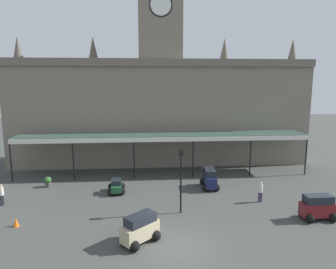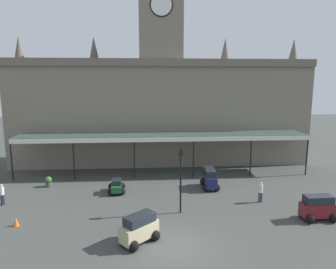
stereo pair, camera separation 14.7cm
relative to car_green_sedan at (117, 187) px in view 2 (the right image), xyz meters
name	(u,v)px [view 2 (the right image)]	position (x,y,z in m)	size (l,w,h in m)	color
ground_plane	(177,246)	(4.36, -9.08, -0.50)	(140.00, 140.00, 0.00)	#40433F
station_building	(161,104)	(4.36, 10.70, 6.44)	(33.75, 6.77, 21.91)	slate
entrance_canopy	(163,136)	(4.36, 5.09, 3.56)	(29.56, 3.26, 4.22)	#38564C
car_green_sedan	(117,187)	(0.00, 0.00, 0.00)	(1.62, 2.11, 1.19)	#1E512D
car_maroon_van	(318,209)	(14.51, -6.36, 0.30)	(2.41, 1.61, 1.77)	maroon
car_navy_van	(210,179)	(8.32, 0.54, 0.30)	(1.67, 2.44, 1.77)	#19214C
car_beige_van	(139,230)	(2.18, -8.57, 0.30)	(2.54, 2.48, 1.77)	tan
pedestrian_near_entrance	(261,191)	(11.67, -3.02, 0.41)	(0.38, 0.34, 1.67)	#3F384C
pedestrian_crossing_forecourt	(2,194)	(-8.66, -2.09, 0.41)	(0.34, 0.39, 1.67)	black
victorian_lamppost	(181,173)	(5.09, -4.54, 2.54)	(0.30, 0.30, 4.89)	black
traffic_cone	(16,222)	(-6.11, -5.86, -0.20)	(0.40, 0.40, 0.60)	orange
planter_near_kerb	(48,181)	(-6.39, 1.94, -0.01)	(0.60, 0.60, 0.96)	#47423D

